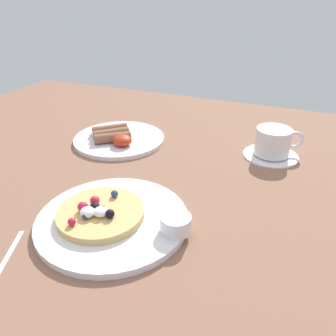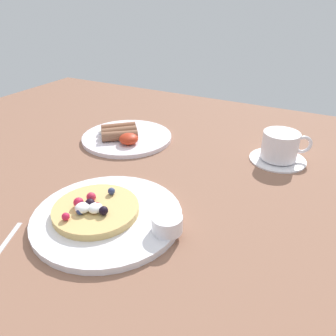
{
  "view_description": "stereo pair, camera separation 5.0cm",
  "coord_description": "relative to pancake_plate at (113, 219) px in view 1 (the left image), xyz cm",
  "views": [
    {
      "loc": [
        27.62,
        -53.0,
        36.0
      ],
      "look_at": [
        4.91,
        0.76,
        4.0
      ],
      "focal_mm": 35.14,
      "sensor_mm": 36.0,
      "label": 1
    },
    {
      "loc": [
        32.16,
        -50.85,
        36.0
      ],
      "look_at": [
        4.91,
        0.76,
        4.0
      ],
      "focal_mm": 35.14,
      "sensor_mm": 36.0,
      "label": 2
    }
  ],
  "objects": [
    {
      "name": "coffee_saucer",
      "position": [
        21.87,
        37.27,
        -0.26
      ],
      "size": [
        13.13,
        13.13,
        0.71
      ],
      "primitive_type": "cylinder",
      "color": "white",
      "rests_on": "ground_plane"
    },
    {
      "name": "pancake_plate",
      "position": [
        0.0,
        0.0,
        0.0
      ],
      "size": [
        26.38,
        26.38,
        1.22
      ],
      "primitive_type": "cylinder",
      "color": "white",
      "rests_on": "ground_plane"
    },
    {
      "name": "breakfast_plate",
      "position": [
        -16.79,
        30.92,
        -0.07
      ],
      "size": [
        24.03,
        24.03,
        1.08
      ],
      "primitive_type": "cylinder",
      "color": "white",
      "rests_on": "ground_plane"
    },
    {
      "name": "coffee_cup",
      "position": [
        22.02,
        37.34,
        3.42
      ],
      "size": [
        11.0,
        8.32,
        6.42
      ],
      "color": "white",
      "rests_on": "coffee_saucer"
    },
    {
      "name": "syrup_ramekin",
      "position": [
        11.45,
        0.85,
        2.06
      ],
      "size": [
        5.08,
        5.08,
        2.81
      ],
      "color": "white",
      "rests_on": "pancake_plate"
    },
    {
      "name": "ground_plane",
      "position": [
        -0.89,
        14.49,
        -2.11
      ],
      "size": [
        159.76,
        125.01,
        3.0
      ],
      "primitive_type": "cube",
      "color": "brown"
    },
    {
      "name": "pancake_with_berries",
      "position": [
        -1.89,
        -0.9,
        1.49
      ],
      "size": [
        15.07,
        15.07,
        3.09
      ],
      "color": "tan",
      "rests_on": "pancake_plate"
    },
    {
      "name": "fried_breakfast",
      "position": [
        -17.68,
        29.19,
        1.63
      ],
      "size": [
        14.61,
        12.47,
        2.88
      ],
      "color": "brown",
      "rests_on": "breakfast_plate"
    }
  ]
}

